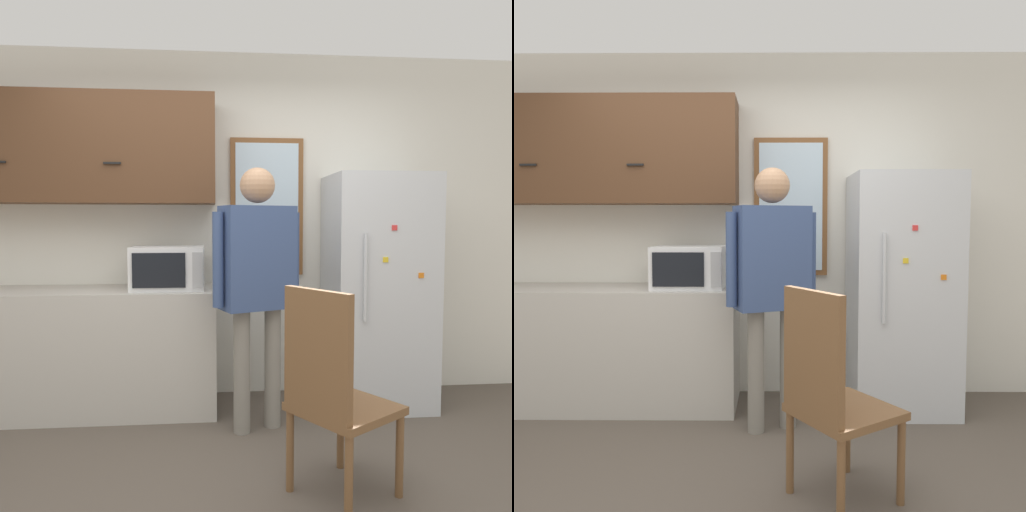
% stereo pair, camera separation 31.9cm
% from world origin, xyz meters
% --- Properties ---
extents(back_wall, '(6.00, 0.06, 2.70)m').
position_xyz_m(back_wall, '(0.00, 1.79, 1.35)').
color(back_wall, silver).
rests_on(back_wall, ground_plane).
extents(counter, '(2.21, 0.61, 0.89)m').
position_xyz_m(counter, '(-1.10, 1.46, 0.45)').
color(counter, '#BCB7AD').
rests_on(counter, ground_plane).
extents(upper_cabinets, '(2.21, 0.39, 0.79)m').
position_xyz_m(upper_cabinets, '(-1.10, 1.58, 1.91)').
color(upper_cabinets, '#51331E').
extents(microwave, '(0.52, 0.41, 0.31)m').
position_xyz_m(microwave, '(-0.34, 1.44, 1.05)').
color(microwave, white).
rests_on(microwave, counter).
extents(person, '(0.59, 0.38, 1.73)m').
position_xyz_m(person, '(0.27, 1.02, 1.07)').
color(person, gray).
rests_on(person, ground_plane).
extents(refrigerator, '(0.73, 0.68, 1.73)m').
position_xyz_m(refrigerator, '(1.22, 1.43, 0.86)').
color(refrigerator, silver).
rests_on(refrigerator, ground_plane).
extents(chair, '(0.62, 0.62, 1.06)m').
position_xyz_m(chair, '(0.56, 0.14, 0.57)').
color(chair, brown).
rests_on(chair, ground_plane).
extents(window, '(0.58, 0.05, 1.08)m').
position_xyz_m(window, '(0.42, 1.75, 1.50)').
color(window, brown).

